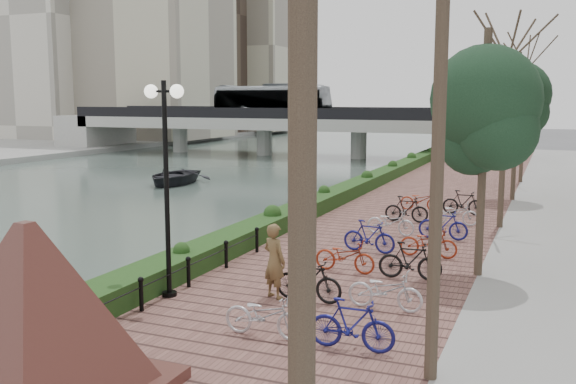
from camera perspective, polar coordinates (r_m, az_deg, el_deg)
The scene contains 13 objects.
river_water at distance 41.95m, azimuth -13.67°, elevation 0.98°, with size 30.00×130.00×0.02m, color #46574D.
promenade at distance 27.06m, azimuth 10.05°, elevation -2.36°, with size 8.00×75.00×0.50m, color brown.
hedge at distance 30.23m, azimuth 4.84°, elevation -0.09°, with size 1.10×56.00×0.60m, color #1D3D16.
chain_fence at distance 14.09m, azimuth -15.31°, elevation -10.02°, with size 0.10×14.10×0.70m.
granite_monument at distance 10.71m, azimuth -21.95°, elevation -9.98°, with size 5.51×5.51×2.88m.
lamppost at distance 15.21m, azimuth -10.86°, elevation 4.25°, with size 1.02×0.32×5.12m.
motorcycle at distance 11.41m, azimuth -19.65°, elevation -14.05°, with size 0.46×1.49×0.93m, color black, non-canonical shape.
pedestrian at distance 15.26m, azimuth -1.22°, elevation -6.14°, with size 0.66×0.43×1.80m, color brown.
bicycle_parking at distance 19.83m, azimuth 9.79°, elevation -4.14°, with size 2.40×17.32×1.00m.
street_trees at distance 21.28m, azimuth 17.97°, elevation 3.81°, with size 3.20×37.12×6.80m.
bridge at distance 58.88m, azimuth -2.00°, elevation 6.55°, with size 36.00×10.77×6.50m.
boat at distance 39.57m, azimuth -10.16°, elevation 1.40°, with size 3.48×4.88×1.01m, color #222328.
far_buildings at distance 91.08m, azimuth -12.28°, elevation 15.03°, with size 35.00×38.00×38.00m.
Camera 1 is at (9.75, -8.47, 5.22)m, focal length 40.00 mm.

